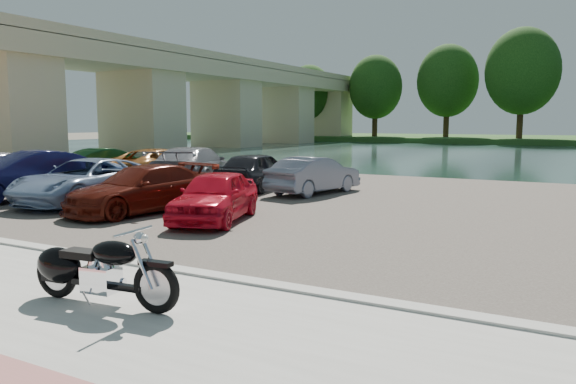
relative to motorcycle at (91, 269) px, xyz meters
The scene contains 17 objects.
ground 1.13m from the motorcycle, ahead, with size 200.00×200.00×0.00m, color #595447.
promenade 1.59m from the motorcycle, 50.21° to the right, with size 60.00×6.00×0.10m, color #A8A59E.
kerb 2.14m from the motorcycle, 62.39° to the left, with size 60.00×0.30×0.14m, color #A8A59E.
parking_lot 10.90m from the motorcycle, 84.92° to the left, with size 60.00×18.00×0.04m, color #48413A.
river 39.86m from the motorcycle, 88.61° to the left, with size 120.00×40.00×0.00m, color #1B302C.
far_bank 71.85m from the motorcycle, 89.23° to the left, with size 120.00×24.00×0.60m, color #284D1B.
bridge 49.25m from the motorcycle, 123.49° to the left, with size 7.00×56.00×8.55m.
motorcycle is the anchor object (origin of this frame).
car_1 11.86m from the motorcycle, 147.07° to the left, with size 1.63×4.68×1.54m, color #13133C.
car_2 10.27m from the motorcycle, 138.67° to the left, with size 2.26×4.89×1.36m, color #7A91B2.
car_3 8.09m from the motorcycle, 128.57° to the left, with size 1.80×4.42×1.28m, color #56160C.
car_4 6.66m from the motorcycle, 111.89° to the left, with size 1.49×3.71×1.26m, color red.
car_5 17.58m from the motorcycle, 135.56° to the left, with size 1.42×4.08×1.35m, color #0F3715.
car_6 16.26m from the motorcycle, 128.24° to the left, with size 2.27×4.93×1.37m, color #A66326.
car_7 14.20m from the motorcycle, 122.74° to the left, with size 2.14×5.27×1.53m, color gray.
car_8 13.17m from the motorcycle, 112.32° to the left, with size 1.65×4.11×1.40m, color black.
car_9 12.54m from the motorcycle, 102.46° to the left, with size 1.35×3.87×1.27m, color slate.
Camera 1 is at (4.82, -4.95, 2.51)m, focal length 35.00 mm.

